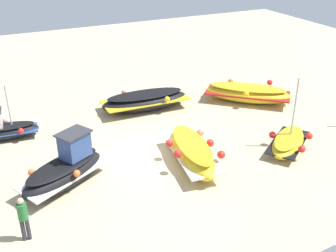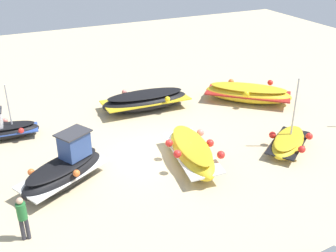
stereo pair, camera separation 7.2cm
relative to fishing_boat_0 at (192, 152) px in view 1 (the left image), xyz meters
name	(u,v)px [view 1 (the left image)]	position (x,y,z in m)	size (l,w,h in m)	color
ground_plane	(155,156)	(1.16, -1.29, -0.57)	(52.67, 52.67, 0.00)	#C6B289
fishing_boat_0	(192,152)	(0.00, 0.00, 0.00)	(2.28, 4.45, 1.19)	gold
fishing_boat_1	(145,100)	(-0.46, -6.33, -0.05)	(5.04, 2.61, 1.10)	black
fishing_boat_3	(65,170)	(5.31, -0.77, 0.12)	(4.10, 3.11, 2.14)	black
fishing_boat_5	(4,129)	(7.09, -5.98, -0.09)	(3.25, 1.76, 2.76)	black
fishing_boat_6	(248,93)	(-6.32, -4.77, -0.06)	(5.07, 4.81, 1.10)	gold
fishing_boat_7	(288,142)	(-4.64, 0.81, -0.21)	(3.34, 2.87, 3.38)	gold
person_walking	(23,216)	(7.26, 1.87, 0.39)	(0.32, 0.32, 1.66)	#2D2D38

